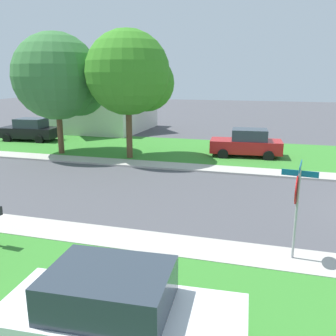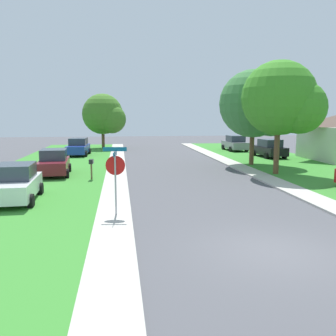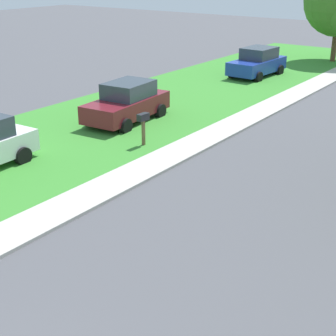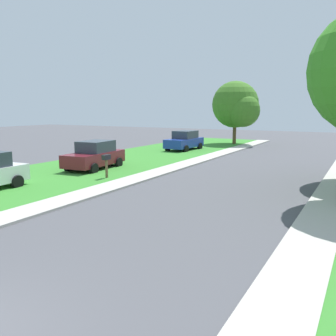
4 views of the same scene
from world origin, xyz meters
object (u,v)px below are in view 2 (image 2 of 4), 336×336
mailbox (91,164)px  car_grey_behind_trees (235,143)px  stop_sign_far_corner (115,170)px  car_blue_near_corner (78,147)px  car_maroon_far_down_street (54,163)px  car_white_driveway_right (15,183)px  car_black_kerbside_mid (269,149)px  tree_sidewalk_near (105,115)px  tree_across_right (284,100)px  tree_sidewalk_far (258,106)px

mailbox → car_grey_behind_trees: bearing=49.1°
stop_sign_far_corner → car_grey_behind_trees: size_ratio=0.64×
car_blue_near_corner → car_maroon_far_down_street: bearing=-91.4°
car_blue_near_corner → car_grey_behind_trees: size_ratio=1.01×
car_white_driveway_right → car_maroon_far_down_street: same height
car_white_driveway_right → car_grey_behind_trees: (17.54, 21.94, 0.00)m
car_white_driveway_right → car_maroon_far_down_street: 7.38m
car_maroon_far_down_street → car_black_kerbside_mid: size_ratio=1.00×
car_black_kerbside_mid → car_blue_near_corner: bearing=167.7°
car_maroon_far_down_street → tree_sidewalk_near: size_ratio=0.68×
stop_sign_far_corner → mailbox: (-1.57, 8.33, -0.88)m
car_grey_behind_trees → tree_across_right: 16.94m
car_maroon_far_down_street → tree_sidewalk_far: size_ratio=0.59×
stop_sign_far_corner → car_white_driveway_right: (-4.63, 3.12, -1.01)m
stop_sign_far_corner → car_blue_near_corner: size_ratio=0.63×
car_grey_behind_trees → car_maroon_far_down_street: same height
car_black_kerbside_mid → tree_sidewalk_far: bearing=-122.5°
stop_sign_far_corner → car_blue_near_corner: stop_sign_far_corner is taller
car_maroon_far_down_street → car_black_kerbside_mid: 19.96m
mailbox → car_blue_near_corner: bearing=99.3°
stop_sign_far_corner → tree_sidewalk_far: 17.53m
tree_sidewalk_far → tree_across_right: 4.70m
stop_sign_far_corner → tree_sidewalk_near: (-1.50, 29.80, 2.08)m
tree_across_right → mailbox: size_ratio=5.76×
tree_sidewalk_far → car_white_driveway_right: bearing=-146.4°
car_black_kerbside_mid → car_white_driveway_right: bearing=-140.7°
car_white_driveway_right → car_blue_near_corner: size_ratio=1.00×
stop_sign_far_corner → car_white_driveway_right: size_ratio=0.63×
tree_sidewalk_far → tree_sidewalk_near: bearing=127.2°
car_maroon_far_down_street → car_grey_behind_trees: bearing=40.5°
stop_sign_far_corner → car_black_kerbside_mid: 23.29m
car_white_driveway_right → tree_across_right: bearing=19.9°
car_blue_near_corner → car_black_kerbside_mid: same height
car_maroon_far_down_street → tree_across_right: tree_across_right is taller
car_maroon_far_down_street → tree_sidewalk_far: tree_sidewalk_far is taller
stop_sign_far_corner → tree_sidewalk_near: tree_sidewalk_near is taller
car_grey_behind_trees → car_black_kerbside_mid: bearing=-79.5°
car_blue_near_corner → tree_sidewalk_far: bearing=-31.3°
car_white_driveway_right → car_grey_behind_trees: size_ratio=1.01×
car_grey_behind_trees → tree_sidewalk_far: tree_sidewalk_far is taller
tree_sidewalk_far → tree_sidewalk_near: size_ratio=1.16×
tree_across_right → tree_sidewalk_near: size_ratio=1.16×
car_black_kerbside_mid → tree_across_right: bearing=-108.6°
car_blue_near_corner → tree_sidewalk_far: 17.72m
tree_sidewalk_far → tree_sidewalk_near: 20.56m
car_blue_near_corner → tree_across_right: 20.51m
stop_sign_far_corner → tree_sidewalk_near: size_ratio=0.43×
tree_sidewalk_far → tree_sidewalk_near: (-12.41, 16.37, -0.73)m
car_white_driveway_right → tree_sidewalk_near: (3.12, 26.68, 3.09)m
stop_sign_far_corner → mailbox: bearing=100.6°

